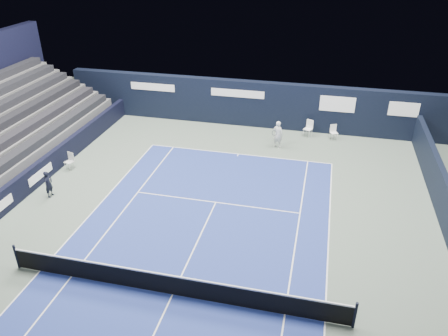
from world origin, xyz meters
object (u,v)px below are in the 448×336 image
object	(u,v)px
line_judge_chair	(70,160)
folding_chair_back_b	(334,131)
tennis_player	(278,134)
tennis_net	(172,284)
folding_chair_back_a	(309,125)

from	to	relation	value
line_judge_chair	folding_chair_back_b	bearing A→B (deg)	43.64
line_judge_chair	tennis_player	distance (m)	12.22
tennis_player	tennis_net	bearing A→B (deg)	-98.98
folding_chair_back_a	tennis_player	xyz separation A→B (m)	(-1.78, -2.20, 0.14)
tennis_net	tennis_player	distance (m)	13.59
line_judge_chair	tennis_player	size ratio (longest dim) A/B	0.57
line_judge_chair	tennis_net	xyz separation A→B (m)	(8.80, -7.94, -0.04)
tennis_player	line_judge_chair	bearing A→B (deg)	-153.31
folding_chair_back_b	tennis_net	world-z (taller)	tennis_net
tennis_player	folding_chair_back_b	bearing A→B (deg)	31.45
tennis_net	folding_chair_back_a	bearing A→B (deg)	75.98
line_judge_chair	tennis_net	bearing A→B (deg)	-26.26
line_judge_chair	tennis_player	bearing A→B (deg)	42.48
folding_chair_back_a	line_judge_chair	xyz separation A→B (m)	(-12.70, -7.69, -0.17)
tennis_net	tennis_player	size ratio (longest dim) A/B	7.55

